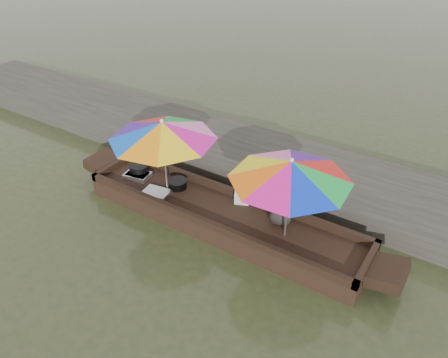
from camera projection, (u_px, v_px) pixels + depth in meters
The scene contains 11 objects.
water at pixel (221, 225), 8.45m from camera, with size 80.00×80.00×0.00m, color #2B351B.
dock at pixel (274, 165), 9.87m from camera, with size 22.00×2.20×0.50m, color #2D2B26.
boat_hull at pixel (221, 218), 8.35m from camera, with size 5.67×1.20×0.35m, color black.
cooking_pot at pixel (139, 169), 9.31m from camera, with size 0.41×0.41×0.22m, color black.
tray_crayfish at pixel (138, 175), 9.22m from camera, with size 0.52×0.36×0.09m, color silver.
tray_scallop at pixel (156, 192), 8.71m from camera, with size 0.52×0.36×0.06m, color silver.
charcoal_grill at pixel (178, 184), 8.87m from camera, with size 0.35×0.35×0.17m, color black.
supply_bag at pixel (242, 196), 8.42m from camera, with size 0.28×0.22×0.26m, color silver.
vendor at pixel (282, 197), 7.66m from camera, with size 0.54×0.35×1.11m, color #292522.
umbrella_bow at pixel (165, 156), 8.44m from camera, with size 2.08×2.08×1.55m, color #E5149C, non-canonical shape.
umbrella_stern at pixel (288, 199), 7.23m from camera, with size 2.04×2.04×1.55m, color green, non-canonical shape.
Camera 1 is at (3.66, -5.54, 5.30)m, focal length 35.00 mm.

